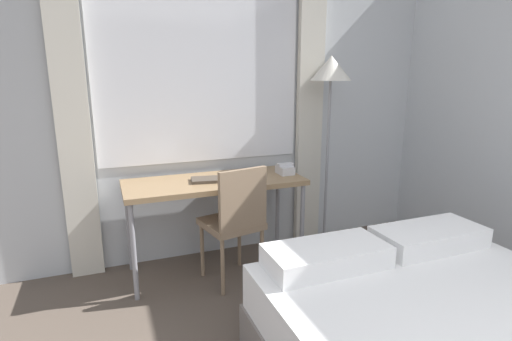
# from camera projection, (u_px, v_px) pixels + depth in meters

# --- Properties ---
(wall_back_with_window) EXTENTS (4.61, 0.13, 2.70)m
(wall_back_with_window) POSITION_uv_depth(u_px,v_px,m) (233.00, 100.00, 3.42)
(wall_back_with_window) COLOR silver
(wall_back_with_window) RESTS_ON ground_plane
(desk) EXTENTS (1.40, 0.57, 0.76)m
(desk) POSITION_uv_depth(u_px,v_px,m) (215.00, 187.00, 3.15)
(desk) COLOR #937551
(desk) RESTS_ON ground_plane
(desk_chair) EXTENTS (0.47, 0.47, 0.93)m
(desk_chair) POSITION_uv_depth(u_px,v_px,m) (236.00, 218.00, 2.97)
(desk_chair) COLOR #8C7259
(desk_chair) RESTS_ON ground_plane
(standing_lamp) EXTENTS (0.34, 0.34, 1.72)m
(standing_lamp) POSITION_uv_depth(u_px,v_px,m) (330.00, 89.00, 3.37)
(standing_lamp) COLOR #4C4C51
(standing_lamp) RESTS_ON ground_plane
(telephone) EXTENTS (0.13, 0.15, 0.09)m
(telephone) POSITION_uv_depth(u_px,v_px,m) (285.00, 169.00, 3.31)
(telephone) COLOR silver
(telephone) RESTS_ON desk
(book) EXTENTS (0.26, 0.20, 0.02)m
(book) POSITION_uv_depth(u_px,v_px,m) (207.00, 180.00, 3.09)
(book) COLOR #4C4238
(book) RESTS_ON desk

